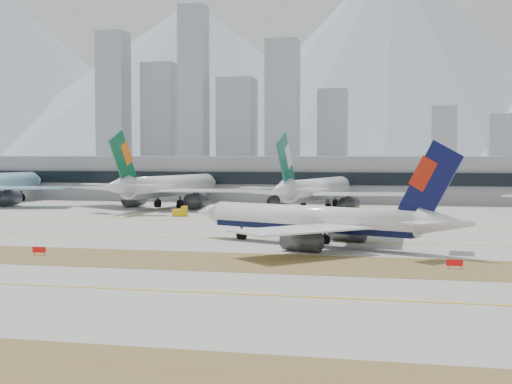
% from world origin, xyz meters
% --- Properties ---
extents(ground, '(3000.00, 3000.00, 0.00)m').
position_xyz_m(ground, '(0.00, 0.00, 0.00)').
color(ground, '#A3A198').
rests_on(ground, ground).
extents(apron_markings, '(360.00, 122.22, 0.06)m').
position_xyz_m(apron_markings, '(0.00, -53.95, 0.02)').
color(apron_markings, brown).
rests_on(apron_markings, ground).
extents(taxiing_airliner, '(51.03, 43.15, 18.01)m').
position_xyz_m(taxiing_airliner, '(24.65, -11.47, 4.34)').
color(taxiing_airliner, white).
rests_on(taxiing_airliner, ground).
extents(widebody_eva, '(61.34, 60.96, 22.35)m').
position_xyz_m(widebody_eva, '(-30.40, 66.20, 5.94)').
color(widebody_eva, white).
rests_on(widebody_eva, ground).
extents(widebody_cathay, '(58.61, 58.26, 21.36)m').
position_xyz_m(widebody_cathay, '(13.63, 61.85, 5.68)').
color(widebody_cathay, white).
rests_on(widebody_cathay, ground).
extents(terminal, '(280.00, 43.10, 15.00)m').
position_xyz_m(terminal, '(0.00, 114.84, 7.50)').
color(terminal, gray).
rests_on(terminal, ground).
extents(hold_sign_left, '(2.20, 0.15, 1.35)m').
position_xyz_m(hold_sign_left, '(-16.46, -32.00, 0.88)').
color(hold_sign_left, red).
rests_on(hold_sign_left, ground).
extents(hold_sign_right, '(2.20, 0.15, 1.35)m').
position_xyz_m(hold_sign_right, '(45.33, -32.00, 0.88)').
color(hold_sign_right, red).
rests_on(hold_sign_right, ground).
extents(gse_c, '(3.55, 2.00, 2.60)m').
position_xyz_m(gse_c, '(27.57, 43.78, 1.05)').
color(gse_c, '#E6B20C').
rests_on(gse_c, ground).
extents(gse_b, '(3.55, 2.00, 2.60)m').
position_xyz_m(gse_b, '(-17.20, 39.02, 1.05)').
color(gse_b, '#E6B20C').
rests_on(gse_b, ground).
extents(city_skyline, '(342.00, 49.80, 140.00)m').
position_xyz_m(city_skyline, '(-106.76, 453.42, 49.80)').
color(city_skyline, '#8F94A2').
rests_on(city_skyline, ground).
extents(mountain_ridge, '(2830.00, 1120.00, 470.00)m').
position_xyz_m(mountain_ridge, '(33.00, 1404.14, 181.85)').
color(mountain_ridge, '#9EA8B7').
rests_on(mountain_ridge, ground).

